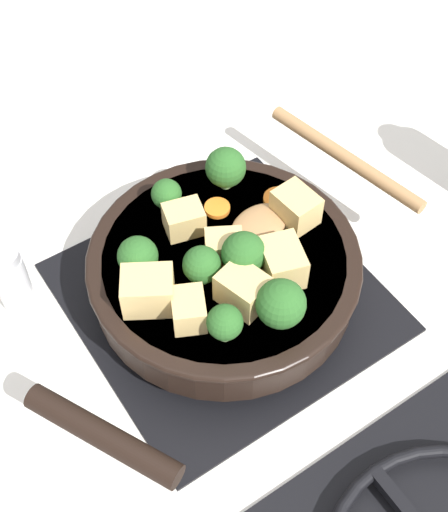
% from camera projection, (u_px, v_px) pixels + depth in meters
% --- Properties ---
extents(ground_plane, '(2.40, 2.40, 0.00)m').
position_uv_depth(ground_plane, '(224.00, 298.00, 0.78)').
color(ground_plane, white).
extents(front_burner_grate, '(0.31, 0.31, 0.03)m').
position_uv_depth(front_burner_grate, '(224.00, 292.00, 0.78)').
color(front_burner_grate, black).
rests_on(front_burner_grate, ground_plane).
extents(skillet_pan, '(0.38, 0.31, 0.05)m').
position_uv_depth(skillet_pan, '(223.00, 270.00, 0.74)').
color(skillet_pan, black).
rests_on(skillet_pan, front_burner_grate).
extents(wooden_spoon, '(0.20, 0.21, 0.02)m').
position_uv_depth(wooden_spoon, '(307.00, 187.00, 0.77)').
color(wooden_spoon, '#A87A4C').
rests_on(wooden_spoon, skillet_pan).
extents(tofu_cube_center_large, '(0.05, 0.06, 0.04)m').
position_uv_depth(tofu_cube_center_large, '(282.00, 262.00, 0.70)').
color(tofu_cube_center_large, '#DBB770').
rests_on(tofu_cube_center_large, skillet_pan).
extents(tofu_cube_near_handle, '(0.06, 0.06, 0.04)m').
position_uv_depth(tofu_cube_near_handle, '(148.00, 291.00, 0.67)').
color(tofu_cube_near_handle, '#DBB770').
rests_on(tofu_cube_near_handle, skillet_pan).
extents(tofu_cube_east_chunk, '(0.05, 0.04, 0.03)m').
position_uv_depth(tofu_cube_east_chunk, '(221.00, 248.00, 0.71)').
color(tofu_cube_east_chunk, '#DBB770').
rests_on(tofu_cube_east_chunk, skillet_pan).
extents(tofu_cube_west_chunk, '(0.04, 0.05, 0.04)m').
position_uv_depth(tofu_cube_west_chunk, '(295.00, 207.00, 0.74)').
color(tofu_cube_west_chunk, '#DBB770').
rests_on(tofu_cube_west_chunk, skillet_pan).
extents(tofu_cube_back_piece, '(0.05, 0.05, 0.04)m').
position_uv_depth(tofu_cube_back_piece, '(243.00, 289.00, 0.68)').
color(tofu_cube_back_piece, '#DBB770').
rests_on(tofu_cube_back_piece, skillet_pan).
extents(tofu_cube_front_piece, '(0.04, 0.05, 0.03)m').
position_uv_depth(tofu_cube_front_piece, '(189.00, 310.00, 0.67)').
color(tofu_cube_front_piece, '#DBB770').
rests_on(tofu_cube_front_piece, skillet_pan).
extents(tofu_cube_mid_small, '(0.05, 0.04, 0.03)m').
position_uv_depth(tofu_cube_mid_small, '(184.00, 219.00, 0.73)').
color(tofu_cube_mid_small, '#DBB770').
rests_on(tofu_cube_mid_small, skillet_pan).
extents(broccoli_floret_near_spoon, '(0.03, 0.03, 0.04)m').
position_uv_depth(broccoli_floret_near_spoon, '(167.00, 194.00, 0.74)').
color(broccoli_floret_near_spoon, '#709956').
rests_on(broccoli_floret_near_spoon, skillet_pan).
extents(broccoli_floret_center_top, '(0.04, 0.04, 0.05)m').
position_uv_depth(broccoli_floret_center_top, '(138.00, 256.00, 0.69)').
color(broccoli_floret_center_top, '#709956').
rests_on(broccoli_floret_center_top, skillet_pan).
extents(broccoli_floret_east_rim, '(0.04, 0.04, 0.05)m').
position_uv_depth(broccoli_floret_east_rim, '(226.00, 168.00, 0.76)').
color(broccoli_floret_east_rim, '#709956').
rests_on(broccoli_floret_east_rim, skillet_pan).
extents(broccoli_floret_west_rim, '(0.03, 0.03, 0.04)m').
position_uv_depth(broccoli_floret_west_rim, '(225.00, 323.00, 0.65)').
color(broccoli_floret_west_rim, '#709956').
rests_on(broccoli_floret_west_rim, skillet_pan).
extents(broccoli_floret_north_edge, '(0.04, 0.04, 0.05)m').
position_uv_depth(broccoli_floret_north_edge, '(244.00, 254.00, 0.69)').
color(broccoli_floret_north_edge, '#709956').
rests_on(broccoli_floret_north_edge, skillet_pan).
extents(broccoli_floret_south_cluster, '(0.05, 0.05, 0.05)m').
position_uv_depth(broccoli_floret_south_cluster, '(281.00, 304.00, 0.65)').
color(broccoli_floret_south_cluster, '#709956').
rests_on(broccoli_floret_south_cluster, skillet_pan).
extents(broccoli_floret_mid_floret, '(0.04, 0.04, 0.05)m').
position_uv_depth(broccoli_floret_mid_floret, '(202.00, 265.00, 0.69)').
color(broccoli_floret_mid_floret, '#709956').
rests_on(broccoli_floret_mid_floret, skillet_pan).
extents(carrot_slice_orange_thin, '(0.03, 0.03, 0.01)m').
position_uv_depth(carrot_slice_orange_thin, '(279.00, 199.00, 0.77)').
color(carrot_slice_orange_thin, orange).
rests_on(carrot_slice_orange_thin, skillet_pan).
extents(carrot_slice_near_center, '(0.03, 0.03, 0.01)m').
position_uv_depth(carrot_slice_near_center, '(217.00, 208.00, 0.76)').
color(carrot_slice_near_center, orange).
rests_on(carrot_slice_near_center, skillet_pan).
extents(salt_shaker, '(0.04, 0.04, 0.09)m').
position_uv_depth(salt_shaker, '(12.00, 279.00, 0.75)').
color(salt_shaker, white).
rests_on(salt_shaker, ground_plane).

